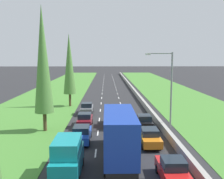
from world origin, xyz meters
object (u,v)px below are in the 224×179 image
(teal_van_left_lane, at_px, (68,157))
(blue_sedan_left_lane, at_px, (82,134))
(black_hatchback_right_lane, at_px, (144,122))
(grey_sedan_centre_lane, at_px, (112,119))
(orange_sedan_right_lane, at_px, (149,137))
(grey_hatchback_left_lane, at_px, (87,108))
(poplar_tree_third, at_px, (69,64))
(blue_box_truck_centre_lane, at_px, (119,134))
(maroon_hatchback_left_lane, at_px, (85,120))
(street_light_mast, at_px, (168,85))
(red_hatchback_right_lane, at_px, (172,170))
(poplar_tree_second, at_px, (43,60))

(teal_van_left_lane, relative_size, blue_sedan_left_lane, 1.09)
(black_hatchback_right_lane, bearing_deg, grey_sedan_centre_lane, 158.82)
(orange_sedan_right_lane, distance_m, grey_hatchback_left_lane, 15.16)
(teal_van_left_lane, height_order, poplar_tree_third, poplar_tree_third)
(grey_hatchback_left_lane, bearing_deg, blue_box_truck_centre_lane, -76.93)
(maroon_hatchback_left_lane, xyz_separation_m, grey_hatchback_left_lane, (-0.26, 6.83, 0.00))
(teal_van_left_lane, distance_m, street_light_mast, 15.80)
(red_hatchback_right_lane, bearing_deg, grey_sedan_centre_lane, 105.16)
(orange_sedan_right_lane, bearing_deg, blue_box_truck_centre_lane, -132.22)
(maroon_hatchback_left_lane, height_order, grey_hatchback_left_lane, same)
(orange_sedan_right_lane, xyz_separation_m, street_light_mast, (3.03, 5.34, 4.42))
(red_hatchback_right_lane, bearing_deg, blue_box_truck_centre_lane, 131.69)
(red_hatchback_right_lane, distance_m, orange_sedan_right_lane, 7.36)
(blue_sedan_left_lane, relative_size, maroon_hatchback_left_lane, 1.15)
(red_hatchback_right_lane, xyz_separation_m, poplar_tree_third, (-10.72, 26.73, 6.37))
(blue_box_truck_centre_lane, height_order, orange_sedan_right_lane, blue_box_truck_centre_lane)
(red_hatchback_right_lane, distance_m, maroon_hatchback_left_lane, 15.67)
(street_light_mast, bearing_deg, orange_sedan_right_lane, -119.56)
(orange_sedan_right_lane, height_order, poplar_tree_second, poplar_tree_second)
(black_hatchback_right_lane, height_order, poplar_tree_second, poplar_tree_second)
(blue_sedan_left_lane, bearing_deg, poplar_tree_third, 101.46)
(maroon_hatchback_left_lane, bearing_deg, poplar_tree_second, -158.49)
(teal_van_left_lane, bearing_deg, black_hatchback_right_lane, 58.58)
(grey_hatchback_left_lane, height_order, poplar_tree_second, poplar_tree_second)
(black_hatchback_right_lane, relative_size, poplar_tree_third, 0.32)
(orange_sedan_right_lane, distance_m, blue_sedan_left_lane, 6.73)
(maroon_hatchback_left_lane, bearing_deg, blue_box_truck_centre_lane, -69.97)
(poplar_tree_second, bearing_deg, black_hatchback_right_lane, 3.09)
(blue_sedan_left_lane, relative_size, grey_hatchback_left_lane, 1.15)
(orange_sedan_right_lane, distance_m, maroon_hatchback_left_lane, 9.47)
(red_hatchback_right_lane, height_order, street_light_mast, street_light_mast)
(red_hatchback_right_lane, xyz_separation_m, grey_sedan_centre_lane, (-3.87, 14.30, -0.02))
(black_hatchback_right_lane, bearing_deg, orange_sedan_right_lane, -92.72)
(grey_sedan_centre_lane, bearing_deg, street_light_mast, -13.70)
(poplar_tree_third, bearing_deg, maroon_hatchback_left_lane, -74.35)
(teal_van_left_lane, xyz_separation_m, red_hatchback_right_lane, (7.28, -1.05, -0.56))
(maroon_hatchback_left_lane, bearing_deg, grey_sedan_centre_lane, 6.07)
(blue_sedan_left_lane, bearing_deg, blue_box_truck_centre_lane, -51.77)
(poplar_tree_third, bearing_deg, red_hatchback_right_lane, -68.15)
(blue_box_truck_centre_lane, height_order, street_light_mast, street_light_mast)
(blue_box_truck_centre_lane, xyz_separation_m, grey_sedan_centre_lane, (-0.40, 10.39, -1.37))
(grey_sedan_centre_lane, height_order, maroon_hatchback_left_lane, maroon_hatchback_left_lane)
(poplar_tree_second, bearing_deg, grey_hatchback_left_lane, 64.10)
(red_hatchback_right_lane, distance_m, blue_sedan_left_lane, 10.91)
(teal_van_left_lane, height_order, grey_hatchback_left_lane, teal_van_left_lane)
(blue_box_truck_centre_lane, relative_size, street_light_mast, 1.04)
(red_hatchback_right_lane, bearing_deg, orange_sedan_right_lane, 92.69)
(black_hatchback_right_lane, bearing_deg, grey_hatchback_left_lane, 132.59)
(red_hatchback_right_lane, xyz_separation_m, black_hatchback_right_lane, (-0.08, 12.83, 0.00))
(street_light_mast, bearing_deg, red_hatchback_right_lane, -101.94)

